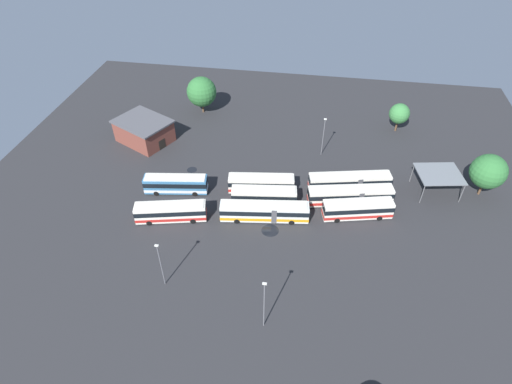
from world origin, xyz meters
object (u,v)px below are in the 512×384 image
object	(u,v)px
bus_row0_slot2	(358,209)
bus_row1_slot1	(264,196)
maintenance_shelter	(439,174)
tree_south_edge	(202,92)
lamp_post_mid_lot	(161,263)
tree_east_edge	(488,172)
bus_row0_slot0	(350,182)
depot_building	(144,131)
lamp_post_far_corner	(264,304)
bus_row2_slot0	(176,184)
bus_row1_slot0	(261,183)
bus_row0_slot1	(350,195)
bus_row2_slot2	(171,212)
bus_row1_slot2	(265,211)
tree_west_edge	(399,114)
lamp_post_near_entrance	(323,135)

from	to	relation	value
bus_row0_slot2	bus_row1_slot1	world-z (taller)	same
maintenance_shelter	tree_south_edge	bearing A→B (deg)	-23.47
lamp_post_mid_lot	tree_east_edge	size ratio (longest dim) A/B	1.01
bus_row0_slot0	bus_row1_slot1	bearing A→B (deg)	23.59
depot_building	lamp_post_far_corner	size ratio (longest dim) A/B	1.49
bus_row0_slot0	tree_south_edge	xyz separation A→B (m)	(34.89, -24.03, 3.52)
bus_row2_slot0	depot_building	size ratio (longest dim) A/B	0.86
bus_row0_slot2	bus_row1_slot0	world-z (taller)	same
bus_row1_slot0	lamp_post_far_corner	world-z (taller)	lamp_post_far_corner
bus_row0_slot2	tree_south_edge	size ratio (longest dim) A/B	1.40
bus_row0_slot1	bus_row2_slot0	xyz separation A→B (m)	(32.25, 2.06, -0.00)
bus_row2_slot2	depot_building	size ratio (longest dim) A/B	0.89
maintenance_shelter	bus_row0_slot0	bearing A→B (deg)	7.01
bus_row0_slot0	bus_row0_slot1	world-z (taller)	same
bus_row1_slot0	bus_row2_slot0	world-z (taller)	same
maintenance_shelter	tree_east_edge	distance (m)	8.38
bus_row1_slot0	lamp_post_far_corner	bearing A→B (deg)	99.52
tree_south_edge	tree_east_edge	size ratio (longest dim) A/B	1.04
bus_row0_slot0	tree_south_edge	size ratio (longest dim) A/B	1.75
bus_row0_slot1	maintenance_shelter	size ratio (longest dim) A/B	1.74
bus_row0_slot0	bus_row1_slot2	xyz separation A→B (m)	(14.61, 10.71, 0.00)
bus_row2_slot0	depot_building	bearing A→B (deg)	-52.46
bus_row2_slot0	tree_west_edge	distance (m)	51.78
bus_row2_slot2	depot_building	world-z (taller)	depot_building
bus_row2_slot0	bus_row0_slot1	bearing A→B (deg)	-176.35
bus_row1_slot1	depot_building	world-z (taller)	depot_building
bus_row0_slot1	bus_row1_slot0	world-z (taller)	same
bus_row0_slot0	maintenance_shelter	bearing A→B (deg)	-172.99
lamp_post_far_corner	tree_south_edge	bearing A→B (deg)	-67.29
bus_row0_slot0	tree_east_edge	xyz separation A→B (m)	(-24.21, -2.57, 3.46)
bus_row0_slot1	depot_building	bearing A→B (deg)	-17.15
bus_row2_slot2	depot_building	bearing A→B (deg)	-59.68
maintenance_shelter	lamp_post_near_entrance	distance (m)	23.32
bus_row0_slot1	tree_west_edge	xyz separation A→B (m)	(-10.59, -26.92, 2.49)
bus_row0_slot1	bus_row2_slot0	bearing A→B (deg)	3.65
lamp_post_near_entrance	tree_east_edge	distance (m)	30.97
tree_east_edge	bus_row0_slot0	bearing A→B (deg)	6.05
lamp_post_far_corner	tree_east_edge	distance (m)	49.47
lamp_post_far_corner	tree_west_edge	size ratio (longest dim) A/B	1.42
bus_row1_slot0	bus_row2_slot0	xyz separation A→B (m)	(15.74, 2.77, -0.00)
bus_row0_slot1	bus_row1_slot2	xyz separation A→B (m)	(14.73, 6.77, 0.00)
lamp_post_far_corner	depot_building	bearing A→B (deg)	-51.70
depot_building	tree_east_edge	bearing A→B (deg)	174.01
lamp_post_near_entrance	lamp_post_far_corner	xyz separation A→B (m)	(5.98, 42.19, 0.37)
bus_row2_slot2	lamp_post_far_corner	xyz separation A→B (m)	(-19.03, 18.08, 3.27)
bus_row2_slot0	bus_row0_slot0	bearing A→B (deg)	-169.42
bus_row1_slot0	lamp_post_far_corner	size ratio (longest dim) A/B	1.33
bus_row0_slot0	bus_row0_slot2	world-z (taller)	same
bus_row0_slot1	lamp_post_mid_lot	xyz separation A→B (m)	(27.47, 23.02, 2.86)
bus_row0_slot2	bus_row1_slot1	size ratio (longest dim) A/B	1.04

